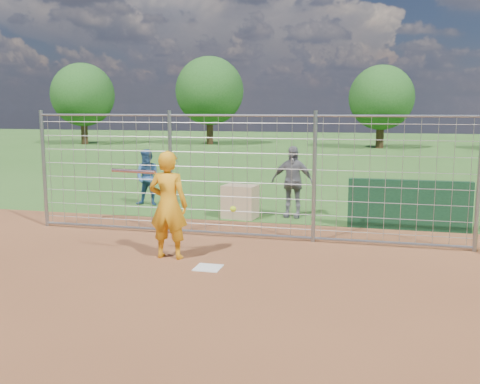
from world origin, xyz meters
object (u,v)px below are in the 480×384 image
(batter, at_px, (168,205))
(equipment_bin, at_px, (240,202))
(bystander_b, at_px, (292,182))
(bystander_a, at_px, (148,178))

(batter, height_order, equipment_bin, batter)
(bystander_b, distance_m, equipment_bin, 1.35)
(bystander_b, bearing_deg, bystander_a, 175.07)
(bystander_a, relative_size, bystander_b, 0.88)
(bystander_a, bearing_deg, bystander_b, -11.12)
(batter, xyz_separation_m, bystander_b, (1.58, 4.13, -0.09))
(batter, xyz_separation_m, bystander_a, (-2.47, 4.75, -0.19))
(equipment_bin, bearing_deg, batter, -87.60)
(batter, xyz_separation_m, equipment_bin, (0.37, 3.74, -0.56))
(batter, bearing_deg, equipment_bin, -96.07)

